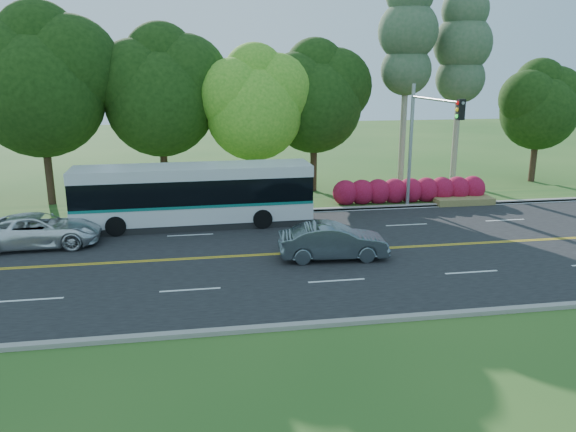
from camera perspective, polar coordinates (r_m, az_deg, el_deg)
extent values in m
plane|color=#25541C|center=(24.87, 4.08, -3.62)|extent=(120.00, 120.00, 0.00)
cube|color=black|center=(24.86, 4.08, -3.60)|extent=(60.00, 14.00, 0.02)
cube|color=gray|center=(31.56, 1.05, 0.57)|extent=(60.00, 0.30, 0.15)
cube|color=gray|center=(18.46, 9.34, -10.33)|extent=(60.00, 0.30, 0.15)
cube|color=#25541C|center=(33.33, 0.47, 1.30)|extent=(60.00, 4.00, 0.10)
cube|color=gold|center=(24.79, 4.12, -3.63)|extent=(57.00, 0.10, 0.00)
cube|color=gold|center=(24.93, 4.03, -3.52)|extent=(57.00, 0.10, 0.00)
cube|color=silver|center=(21.74, -24.69, -7.74)|extent=(2.20, 0.12, 0.00)
cube|color=silver|center=(20.94, -9.91, -7.39)|extent=(2.20, 0.12, 0.00)
cube|color=silver|center=(21.55, 4.96, -6.55)|extent=(2.20, 0.12, 0.00)
cube|color=silver|center=(23.48, 18.13, -5.44)|extent=(2.20, 0.12, 0.00)
cube|color=silver|center=(28.16, -21.16, -2.35)|extent=(2.20, 0.12, 0.00)
cube|color=silver|center=(27.55, -9.90, -1.91)|extent=(2.20, 0.12, 0.00)
cube|color=silver|center=(28.02, 1.41, -1.40)|extent=(2.20, 0.12, 0.00)
cube|color=silver|center=(29.53, 11.95, -0.87)|extent=(2.20, 0.12, 0.00)
cube|color=silver|center=(31.93, 21.19, -0.39)|extent=(2.20, 0.12, 0.00)
cube|color=silver|center=(31.28, 1.15, 0.34)|extent=(57.00, 0.12, 0.00)
cube|color=silver|center=(18.74, 9.04, -10.10)|extent=(57.00, 0.12, 0.00)
cylinder|color=black|center=(35.41, -23.11, 4.10)|extent=(0.44, 0.44, 3.96)
sphere|color=black|center=(34.95, -23.87, 11.36)|extent=(7.20, 7.20, 7.20)
sphere|color=black|center=(34.86, -21.35, 13.97)|extent=(5.76, 5.76, 5.76)
sphere|color=black|center=(35.10, -26.50, 13.15)|extent=(5.40, 5.40, 5.40)
sphere|color=black|center=(35.31, -24.02, 15.77)|extent=(4.68, 4.68, 4.68)
cylinder|color=black|center=(35.48, -12.45, 4.67)|extent=(0.44, 0.44, 3.60)
sphere|color=black|center=(35.01, -12.83, 11.30)|extent=(6.60, 6.60, 6.60)
sphere|color=black|center=(35.21, -10.45, 13.59)|extent=(5.28, 5.28, 5.28)
sphere|color=black|center=(34.86, -15.17, 13.05)|extent=(4.95, 4.95, 4.95)
sphere|color=black|center=(35.35, -12.86, 15.35)|extent=(4.29, 4.29, 4.29)
cylinder|color=black|center=(34.67, -3.37, 4.46)|extent=(0.44, 0.44, 3.24)
sphere|color=#3C8D1D|center=(34.20, -3.46, 10.49)|extent=(5.80, 5.80, 5.80)
sphere|color=#3C8D1D|center=(34.59, -1.35, 12.48)|extent=(4.64, 4.64, 4.64)
sphere|color=#3C8D1D|center=(33.83, -5.45, 12.12)|extent=(4.35, 4.35, 4.35)
sphere|color=#3C8D1D|center=(34.51, -3.42, 14.14)|extent=(3.77, 3.77, 3.77)
cylinder|color=black|center=(36.74, 2.61, 5.21)|extent=(0.44, 0.44, 3.42)
sphere|color=black|center=(36.29, 2.68, 11.15)|extent=(6.00, 6.00, 6.00)
sphere|color=black|center=(36.83, 4.71, 13.04)|extent=(4.80, 4.80, 4.80)
sphere|color=black|center=(35.81, 0.85, 12.79)|extent=(4.50, 4.50, 4.50)
sphere|color=black|center=(36.63, 2.75, 14.70)|extent=(3.90, 3.90, 3.90)
cylinder|color=#A09981|center=(38.06, 11.68, 10.10)|extent=(0.40, 0.40, 9.80)
sphere|color=#385837|center=(37.94, 11.90, 14.31)|extent=(3.23, 3.23, 3.23)
sphere|color=#385837|center=(38.00, 12.10, 17.90)|extent=(3.80, 3.80, 3.80)
cylinder|color=#A09981|center=(40.14, 16.80, 9.51)|extent=(0.40, 0.40, 9.10)
sphere|color=#385837|center=(40.01, 17.09, 13.21)|extent=(3.23, 3.23, 3.23)
sphere|color=#385837|center=(40.03, 17.34, 16.37)|extent=(3.80, 3.80, 3.80)
sphere|color=#385837|center=(40.16, 17.58, 19.32)|extent=(3.04, 3.04, 3.04)
cylinder|color=black|center=(43.45, 23.66, 5.24)|extent=(0.44, 0.44, 3.06)
sphere|color=black|center=(43.09, 24.12, 9.63)|extent=(5.20, 5.20, 5.20)
sphere|color=black|center=(43.93, 25.35, 10.94)|extent=(4.16, 4.16, 4.16)
sphere|color=black|center=(42.30, 23.21, 10.89)|extent=(3.90, 3.90, 3.90)
sphere|color=black|center=(43.39, 24.22, 12.24)|extent=(3.38, 3.38, 3.38)
sphere|color=maroon|center=(33.06, 5.85, 2.36)|extent=(1.50, 1.50, 1.50)
sphere|color=maroon|center=(33.33, 7.51, 2.41)|extent=(1.50, 1.50, 1.50)
sphere|color=maroon|center=(33.64, 9.14, 2.46)|extent=(1.50, 1.50, 1.50)
sphere|color=maroon|center=(33.97, 10.74, 2.51)|extent=(1.50, 1.50, 1.50)
sphere|color=maroon|center=(34.32, 12.31, 2.55)|extent=(1.50, 1.50, 1.50)
sphere|color=maroon|center=(34.70, 13.84, 2.60)|extent=(1.50, 1.50, 1.50)
sphere|color=maroon|center=(35.11, 15.35, 2.64)|extent=(1.50, 1.50, 1.50)
sphere|color=maroon|center=(35.53, 16.81, 2.67)|extent=(1.50, 1.50, 1.50)
sphere|color=maroon|center=(35.99, 18.24, 2.71)|extent=(1.50, 1.50, 1.50)
cube|color=olive|center=(34.95, 17.32, 1.51)|extent=(3.50, 1.40, 0.40)
cylinder|color=#9A9CA2|center=(32.84, 12.33, 6.89)|extent=(0.20, 0.20, 7.00)
cylinder|color=#9A9CA2|center=(29.83, 14.78, 11.37)|extent=(0.14, 6.00, 0.14)
cube|color=black|center=(27.32, 17.15, 10.30)|extent=(0.32, 0.28, 0.95)
sphere|color=red|center=(27.22, 16.87, 10.94)|extent=(0.18, 0.18, 0.18)
sphere|color=yellow|center=(27.24, 16.82, 10.31)|extent=(0.18, 0.18, 0.18)
sphere|color=#19D833|center=(27.27, 16.78, 9.68)|extent=(0.18, 0.18, 0.18)
cube|color=silver|center=(28.97, -9.45, 0.65)|extent=(11.88, 2.76, 0.98)
cube|color=black|center=(28.72, -9.54, 2.78)|extent=(11.83, 2.80, 1.22)
cube|color=silver|center=(28.56, -9.62, 4.52)|extent=(11.88, 2.76, 0.55)
cube|color=#0B695E|center=(28.87, -9.49, 1.48)|extent=(11.83, 2.81, 0.14)
cube|color=black|center=(29.20, -21.17, 2.35)|extent=(0.11, 2.31, 1.68)
cube|color=#19E54C|center=(29.03, -21.33, 4.18)|extent=(0.08, 1.51, 0.22)
cube|color=black|center=(29.14, -9.39, -0.61)|extent=(11.88, 2.66, 0.35)
cylinder|color=black|center=(28.11, -17.09, -0.98)|extent=(0.99, 0.30, 0.99)
cylinder|color=black|center=(30.37, -16.64, 0.22)|extent=(0.99, 0.30, 0.99)
cylinder|color=black|center=(28.17, -2.61, -0.28)|extent=(0.99, 0.30, 0.99)
cylinder|color=black|center=(30.43, -3.24, 0.86)|extent=(0.99, 0.30, 0.99)
imported|color=slate|center=(23.74, 4.60, -2.58)|extent=(4.66, 1.89, 1.50)
imported|color=white|center=(27.68, -23.93, -1.32)|extent=(5.42, 2.64, 1.49)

